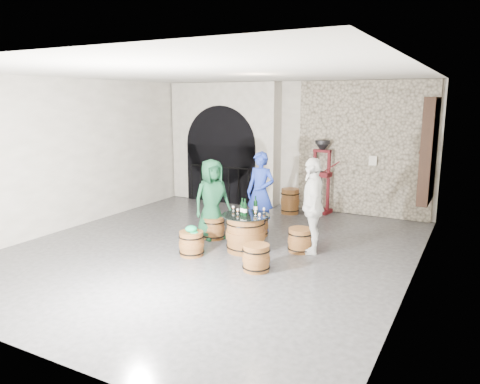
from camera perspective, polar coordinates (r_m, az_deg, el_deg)
The scene contains 31 objects.
ground at distance 8.60m, azimuth -3.42°, elevation -7.14°, with size 8.00×8.00×0.00m, color #2E2E31.
wall_back at distance 11.80m, azimuth 6.77°, elevation 5.85°, with size 8.00×8.00×0.00m, color beige.
wall_front at distance 5.33m, azimuth -26.84°, elevation -2.20°, with size 8.00×8.00×0.00m, color beige.
wall_left at distance 10.49m, azimuth -20.09°, elevation 4.53°, with size 8.00×8.00×0.00m, color beige.
wall_right at distance 7.07m, azimuth 21.37°, elevation 1.36°, with size 8.00×8.00×0.00m, color beige.
ceiling at distance 8.16m, azimuth -3.70°, elevation 14.66°, with size 8.00×8.00×0.00m, color beige.
stone_facing_panel at distance 11.21m, azimuth 15.27°, elevation 5.23°, with size 3.20×0.12×3.18m, color #B2A68E.
arched_opening at distance 12.39m, azimuth -1.93°, elevation 6.11°, with size 3.10×0.60×3.19m.
shuttered_window at distance 9.42m, azimuth 22.58°, elevation 4.86°, with size 0.23×1.10×2.00m.
barrel_table at distance 8.38m, azimuth 0.71°, elevation -5.17°, with size 0.89×0.89×0.69m.
barrel_stool_left at distance 9.18m, azimuth -3.34°, elevation -4.51°, with size 0.46×0.46×0.44m.
barrel_stool_far at distance 9.36m, azimuth 2.19°, elevation -4.18°, with size 0.46×0.46×0.44m.
barrel_stool_right at distance 8.45m, azimuth 7.56°, elevation -6.02°, with size 0.46×0.46×0.44m.
barrel_stool_near_right at distance 7.49m, azimuth 2.05°, elevation -8.25°, with size 0.46×0.46×0.44m.
barrel_stool_near_left at distance 8.24m, azimuth -6.10°, elevation -6.44°, with size 0.46×0.46×0.44m.
green_cap at distance 8.15m, azimuth -6.13°, elevation -4.65°, with size 0.26×0.21×0.12m.
person_green at distance 9.07m, azimuth -3.54°, elevation -0.91°, with size 0.78×0.51×1.60m, color #134428.
person_blue at distance 9.48m, azimuth 2.60°, elevation -0.04°, with size 0.62×0.41×1.70m, color #1B3299.
person_white at distance 8.29m, azimuth 9.07°, elevation -1.69°, with size 1.02×0.43×1.75m, color white.
wine_bottle_left at distance 8.23m, azimuth 0.30°, elevation -2.04°, with size 0.08×0.08×0.32m.
wine_bottle_center at distance 8.17m, azimuth 0.63°, elevation -2.14°, with size 0.08×0.08×0.32m.
wine_bottle_right at distance 8.38m, azimuth 1.96°, elevation -1.80°, with size 0.08×0.08×0.32m.
tasting_glass_a at distance 8.35m, azimuth -0.29°, elevation -2.43°, with size 0.05×0.05×0.10m, color #BC5B24, non-canonical shape.
tasting_glass_b at distance 8.22m, azimuth 1.95°, elevation -2.66°, with size 0.05×0.05×0.10m, color #BC5B24, non-canonical shape.
tasting_glass_c at distance 8.46m, azimuth 0.71°, elevation -2.24°, with size 0.05×0.05×0.10m, color #BC5B24, non-canonical shape.
tasting_glass_d at distance 8.44m, azimuth 3.03°, elevation -2.29°, with size 0.05×0.05×0.10m, color #BC5B24, non-canonical shape.
tasting_glass_e at distance 8.02m, azimuth 2.47°, elevation -3.01°, with size 0.05×0.05×0.10m, color #BC5B24, non-canonical shape.
tasting_glass_f at distance 8.56m, azimuth -0.85°, elevation -2.08°, with size 0.05×0.05×0.10m, color #BC5B24, non-canonical shape.
side_barrel at distance 11.19m, azimuth 6.29°, elevation -1.15°, with size 0.47×0.47×0.62m.
corking_press at distance 11.25m, azimuth 10.20°, elevation 2.61°, with size 0.75×0.46×1.79m.
control_box at distance 11.11m, azimuth 16.37°, elevation 3.81°, with size 0.18×0.10×0.22m, color silver.
Camera 1 is at (4.30, -6.93, 2.75)m, focal length 34.00 mm.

